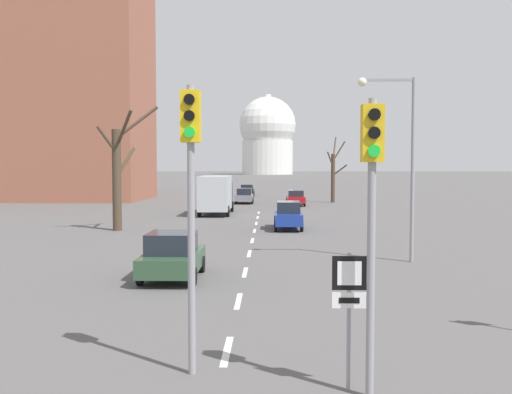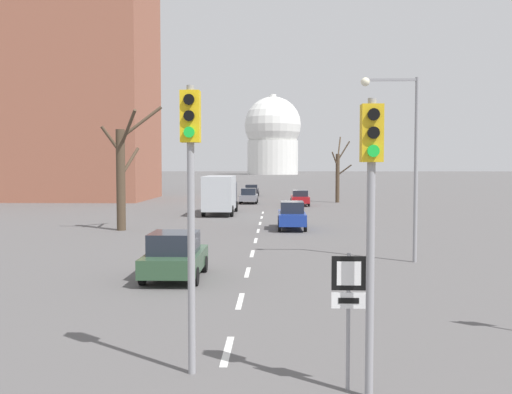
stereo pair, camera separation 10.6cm
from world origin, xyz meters
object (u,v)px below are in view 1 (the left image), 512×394
(sedan_near_left, at_px, (288,215))
(sedan_near_right, at_px, (244,196))
(sedan_far_left, at_px, (296,198))
(sedan_far_right, at_px, (247,190))
(delivery_truck, at_px, (216,194))
(street_lamp_right, at_px, (402,147))
(traffic_signal_centre_tall, at_px, (191,175))
(traffic_signal_near_right, at_px, (372,191))
(route_sign_post, at_px, (349,297))
(sedan_mid_centre, at_px, (172,256))

(sedan_near_left, height_order, sedan_near_right, sedan_near_left)
(sedan_far_left, bearing_deg, sedan_far_right, 107.52)
(sedan_near_right, distance_m, delivery_truck, 13.66)
(street_lamp_right, xyz_separation_m, delivery_truck, (-9.73, 22.74, -3.00))
(traffic_signal_centre_tall, relative_size, sedan_near_right, 1.27)
(traffic_signal_near_right, bearing_deg, route_sign_post, 137.18)
(traffic_signal_near_right, height_order, street_lamp_right, street_lamp_right)
(street_lamp_right, height_order, sedan_far_left, street_lamp_right)
(sedan_near_right, bearing_deg, sedan_far_left, -30.83)
(route_sign_post, xyz_separation_m, sedan_far_left, (1.20, 46.69, -0.87))
(sedan_mid_centre, bearing_deg, route_sign_post, -63.99)
(street_lamp_right, xyz_separation_m, sedan_near_right, (-8.03, 36.26, -3.90))
(traffic_signal_centre_tall, bearing_deg, sedan_near_right, 91.35)
(traffic_signal_centre_tall, relative_size, sedan_near_left, 1.24)
(route_sign_post, height_order, sedan_far_right, route_sign_post)
(traffic_signal_near_right, relative_size, route_sign_post, 2.08)
(route_sign_post, bearing_deg, sedan_mid_centre, 116.01)
(sedan_near_left, distance_m, sedan_mid_centre, 16.39)
(street_lamp_right, distance_m, delivery_truck, 24.92)
(sedan_near_left, distance_m, sedan_far_left, 21.18)
(street_lamp_right, relative_size, sedan_far_right, 1.65)
(delivery_truck, bearing_deg, sedan_far_left, 56.31)
(sedan_mid_centre, distance_m, delivery_truck, 26.51)
(route_sign_post, xyz_separation_m, sedan_mid_centre, (-4.79, 9.82, -0.85))
(traffic_signal_near_right, bearing_deg, sedan_mid_centre, 116.81)
(sedan_far_left, distance_m, delivery_truck, 12.53)
(traffic_signal_centre_tall, bearing_deg, route_sign_post, -14.30)
(sedan_near_left, relative_size, sedan_mid_centre, 1.14)
(sedan_far_left, height_order, sedan_far_right, sedan_far_left)
(route_sign_post, xyz_separation_m, sedan_near_left, (-0.23, 25.56, -0.78))
(traffic_signal_near_right, height_order, route_sign_post, traffic_signal_near_right)
(traffic_signal_centre_tall, xyz_separation_m, route_sign_post, (2.87, -0.73, -2.13))
(sedan_far_right, distance_m, delivery_truck, 27.92)
(sedan_near_right, bearing_deg, street_lamp_right, -77.52)
(traffic_signal_near_right, distance_m, route_sign_post, 1.93)
(traffic_signal_near_right, xyz_separation_m, sedan_mid_centre, (-5.11, 10.11, -2.73))
(traffic_signal_near_right, height_order, sedan_far_left, traffic_signal_near_right)
(sedan_far_right, bearing_deg, traffic_signal_near_right, -85.89)
(traffic_signal_centre_tall, bearing_deg, traffic_signal_near_right, -17.89)
(delivery_truck, bearing_deg, street_lamp_right, -66.83)
(route_sign_post, distance_m, delivery_truck, 36.74)
(traffic_signal_near_right, distance_m, delivery_truck, 37.13)
(sedan_near_right, height_order, sedan_far_right, sedan_near_right)
(traffic_signal_centre_tall, xyz_separation_m, sedan_far_left, (4.07, 45.96, -3.00))
(traffic_signal_centre_tall, bearing_deg, delivery_truck, 94.60)
(traffic_signal_near_right, height_order, sedan_near_right, traffic_signal_near_right)
(sedan_near_left, bearing_deg, traffic_signal_centre_tall, -96.06)
(sedan_near_right, bearing_deg, traffic_signal_centre_tall, -88.65)
(sedan_near_right, xyz_separation_m, sedan_mid_centre, (-0.76, -40.00, 0.01))
(route_sign_post, bearing_deg, street_lamp_right, 73.55)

